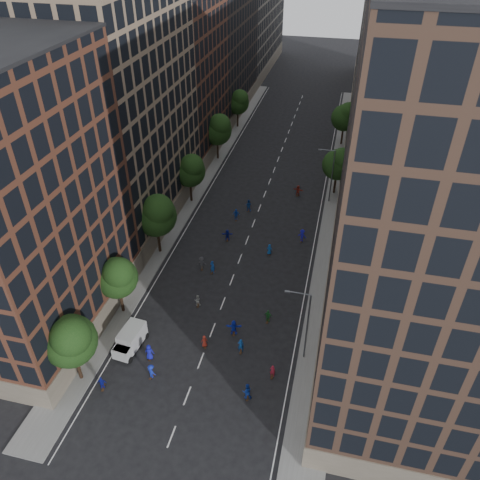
{
  "coord_description": "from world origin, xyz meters",
  "views": [
    {
      "loc": [
        11.65,
        -21.91,
        39.57
      ],
      "look_at": [
        -0.36,
        28.6,
        2.0
      ],
      "focal_mm": 35.0,
      "sensor_mm": 36.0,
      "label": 1
    }
  ],
  "objects_px": {
    "streetlamp_far": "(331,173)",
    "streetlamp_near": "(305,323)",
    "skater_0": "(149,352)",
    "skater_1": "(241,346)",
    "cargo_van": "(130,340)",
    "skater_2": "(247,392)"
  },
  "relations": [
    {
      "from": "skater_0",
      "to": "skater_2",
      "type": "xyz_separation_m",
      "value": [
        11.13,
        -2.39,
        0.0
      ]
    },
    {
      "from": "cargo_van",
      "to": "skater_0",
      "type": "relative_size",
      "value": 2.39
    },
    {
      "from": "cargo_van",
      "to": "skater_2",
      "type": "height_order",
      "value": "cargo_van"
    },
    {
      "from": "cargo_van",
      "to": "skater_0",
      "type": "height_order",
      "value": "cargo_van"
    },
    {
      "from": "skater_2",
      "to": "streetlamp_near",
      "type": "bearing_deg",
      "value": -141.29
    },
    {
      "from": "skater_0",
      "to": "skater_1",
      "type": "relative_size",
      "value": 1.04
    },
    {
      "from": "streetlamp_far",
      "to": "cargo_van",
      "type": "height_order",
      "value": "streetlamp_far"
    },
    {
      "from": "skater_0",
      "to": "streetlamp_far",
      "type": "bearing_deg",
      "value": -119.12
    },
    {
      "from": "streetlamp_far",
      "to": "skater_1",
      "type": "bearing_deg",
      "value": -100.89
    },
    {
      "from": "streetlamp_far",
      "to": "skater_0",
      "type": "height_order",
      "value": "streetlamp_far"
    },
    {
      "from": "cargo_van",
      "to": "skater_0",
      "type": "distance_m",
      "value": 2.77
    },
    {
      "from": "streetlamp_near",
      "to": "skater_2",
      "type": "height_order",
      "value": "streetlamp_near"
    },
    {
      "from": "streetlamp_far",
      "to": "skater_2",
      "type": "height_order",
      "value": "streetlamp_far"
    },
    {
      "from": "skater_2",
      "to": "cargo_van",
      "type": "bearing_deg",
      "value": -29.25
    },
    {
      "from": "skater_0",
      "to": "skater_2",
      "type": "distance_m",
      "value": 11.39
    },
    {
      "from": "streetlamp_near",
      "to": "skater_1",
      "type": "height_order",
      "value": "streetlamp_near"
    },
    {
      "from": "streetlamp_far",
      "to": "streetlamp_near",
      "type": "bearing_deg",
      "value": -90.0
    },
    {
      "from": "cargo_van",
      "to": "skater_2",
      "type": "distance_m",
      "value": 14.12
    },
    {
      "from": "streetlamp_far",
      "to": "cargo_van",
      "type": "bearing_deg",
      "value": -116.93
    },
    {
      "from": "skater_0",
      "to": "skater_1",
      "type": "xyz_separation_m",
      "value": [
        9.2,
        3.15,
        -0.04
      ]
    },
    {
      "from": "streetlamp_near",
      "to": "skater_0",
      "type": "height_order",
      "value": "streetlamp_near"
    },
    {
      "from": "skater_1",
      "to": "skater_2",
      "type": "bearing_deg",
      "value": 103.41
    }
  ]
}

